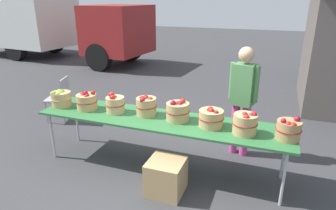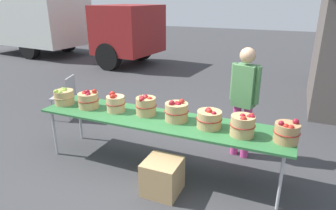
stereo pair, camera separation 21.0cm
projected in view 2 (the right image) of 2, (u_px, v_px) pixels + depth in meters
ground_plane at (160, 166)px, 4.32m from camera, size 40.00×40.00×0.00m
market_table at (159, 121)px, 4.07m from camera, size 3.50×0.76×0.75m
apple_basket_green_0 at (64, 97)px, 4.58m from camera, size 0.31×0.31×0.26m
apple_basket_red_0 at (88, 100)px, 4.43m from camera, size 0.32×0.32×0.28m
apple_basket_red_1 at (115, 103)px, 4.29m from camera, size 0.28×0.28×0.29m
apple_basket_red_2 at (146, 105)px, 4.16m from camera, size 0.30×0.30×0.29m
apple_basket_red_3 at (177, 111)px, 3.97m from camera, size 0.33×0.33×0.29m
apple_basket_red_4 at (209, 119)px, 3.76m from camera, size 0.33×0.33×0.27m
apple_basket_red_5 at (243, 125)px, 3.54m from camera, size 0.31×0.31×0.28m
apple_basket_red_6 at (287, 132)px, 3.38m from camera, size 0.30×0.30×0.28m
vendor_adult at (244, 95)px, 4.30m from camera, size 0.43×0.29×1.67m
box_truck at (54, 19)px, 11.80m from camera, size 7.87×2.89×2.75m
folding_chair at (66, 94)px, 5.87m from camera, size 0.51×0.51×0.86m
produce_crate at (162, 177)px, 3.69m from camera, size 0.44×0.44×0.44m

